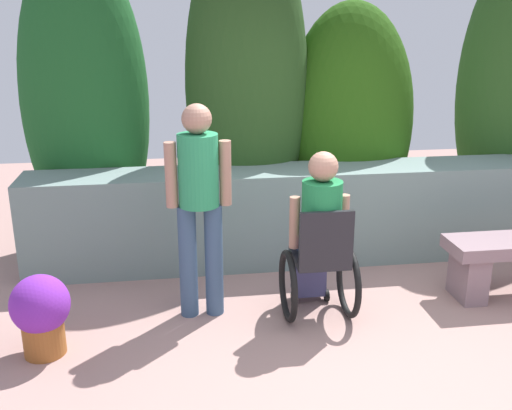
# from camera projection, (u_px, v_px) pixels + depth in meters

# --- Properties ---
(ground_plane) EXTENTS (12.79, 12.79, 0.00)m
(ground_plane) POSITION_uv_depth(u_px,v_px,m) (377.00, 368.00, 3.96)
(ground_plane) COLOR gray
(stone_retaining_wall) EXTENTS (5.32, 0.58, 0.90)m
(stone_retaining_wall) POSITION_uv_depth(u_px,v_px,m) (312.00, 214.00, 5.64)
(stone_retaining_wall) COLOR slate
(stone_retaining_wall) RESTS_ON ground
(hedge_backdrop) EXTENTS (5.85, 1.04, 3.19)m
(hedge_backdrop) POSITION_uv_depth(u_px,v_px,m) (330.00, 98.00, 5.97)
(hedge_backdrop) COLOR #1C5624
(hedge_backdrop) RESTS_ON ground
(person_in_wheelchair) EXTENTS (0.53, 0.66, 1.33)m
(person_in_wheelchair) POSITION_uv_depth(u_px,v_px,m) (319.00, 241.00, 4.49)
(person_in_wheelchair) COLOR black
(person_in_wheelchair) RESTS_ON ground
(person_standing_companion) EXTENTS (0.49, 0.30, 1.66)m
(person_standing_companion) POSITION_uv_depth(u_px,v_px,m) (199.00, 198.00, 4.41)
(person_standing_companion) COLOR #37506E
(person_standing_companion) RESTS_ON ground
(flower_pot_terracotta_by_wall) EXTENTS (0.40, 0.40, 0.59)m
(flower_pot_terracotta_by_wall) POSITION_uv_depth(u_px,v_px,m) (41.00, 312.00, 4.05)
(flower_pot_terracotta_by_wall) COLOR #975525
(flower_pot_terracotta_by_wall) RESTS_ON ground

